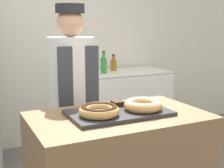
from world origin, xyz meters
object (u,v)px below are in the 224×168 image
(brownie_back_left, at_px, (103,105))
(chest_freezer, at_px, (125,106))
(donut_light_glaze, at_px, (143,104))
(bottle_green, at_px, (104,65))
(bottle_amber, at_px, (113,64))
(serving_tray, at_px, (119,113))
(baker_person, at_px, (72,103))
(brownie_back_right, at_px, (118,103))
(donut_chocolate_glaze, at_px, (99,110))

(brownie_back_left, distance_m, chest_freezer, 2.00)
(donut_light_glaze, distance_m, chest_freezer, 2.05)
(donut_light_glaze, height_order, bottle_green, bottle_green)
(chest_freezer, bearing_deg, bottle_amber, 140.71)
(brownie_back_left, relative_size, bottle_green, 0.27)
(serving_tray, xyz_separation_m, chest_freezer, (0.99, 1.76, -0.48))
(donut_light_glaze, distance_m, bottle_amber, 2.03)
(donut_light_glaze, height_order, baker_person, baker_person)
(brownie_back_left, relative_size, chest_freezer, 0.07)
(brownie_back_left, height_order, bottle_green, bottle_green)
(serving_tray, height_order, brownie_back_right, brownie_back_right)
(brownie_back_right, distance_m, bottle_green, 1.69)
(brownie_back_left, xyz_separation_m, baker_person, (-0.03, 0.55, -0.10))
(brownie_back_left, bearing_deg, donut_chocolate_glaze, -121.55)
(brownie_back_right, relative_size, chest_freezer, 0.07)
(bottle_green, bearing_deg, donut_chocolate_glaze, -115.15)
(brownie_back_right, bearing_deg, donut_light_glaze, -58.45)
(donut_chocolate_glaze, bearing_deg, brownie_back_right, 38.38)
(chest_freezer, height_order, bottle_green, bottle_green)
(donut_chocolate_glaze, relative_size, donut_light_glaze, 1.00)
(baker_person, height_order, chest_freezer, baker_person)
(brownie_back_right, bearing_deg, brownie_back_left, 180.00)
(donut_light_glaze, bearing_deg, bottle_green, 73.63)
(donut_chocolate_glaze, height_order, brownie_back_right, donut_chocolate_glaze)
(brownie_back_left, bearing_deg, bottle_green, 65.56)
(brownie_back_left, xyz_separation_m, chest_freezer, (1.05, 1.63, -0.51))
(donut_light_glaze, relative_size, bottle_amber, 1.20)
(donut_light_glaze, xyz_separation_m, baker_person, (-0.23, 0.71, -0.12))
(chest_freezer, relative_size, bottle_green, 3.93)
(bottle_amber, bearing_deg, donut_chocolate_glaze, -118.38)
(donut_light_glaze, relative_size, bottle_green, 0.91)
(serving_tray, bearing_deg, donut_light_glaze, -14.59)
(donut_light_glaze, bearing_deg, brownie_back_right, 121.55)
(bottle_green, bearing_deg, chest_freezer, 10.22)
(brownie_back_left, relative_size, brownie_back_right, 1.00)
(donut_light_glaze, height_order, chest_freezer, donut_light_glaze)
(baker_person, bearing_deg, donut_light_glaze, -71.75)
(bottle_green, bearing_deg, brownie_back_left, -114.44)
(donut_light_glaze, xyz_separation_m, chest_freezer, (0.84, 1.80, -0.53))
(chest_freezer, relative_size, bottle_amber, 5.15)
(bottle_amber, xyz_separation_m, bottle_green, (-0.21, -0.16, 0.03))
(bottle_amber, bearing_deg, brownie_back_right, -115.29)
(donut_light_glaze, height_order, brownie_back_left, donut_light_glaze)
(serving_tray, relative_size, donut_light_glaze, 2.58)
(donut_light_glaze, bearing_deg, baker_person, 108.25)
(donut_chocolate_glaze, distance_m, bottle_green, 1.92)
(baker_person, relative_size, bottle_green, 6.16)
(serving_tray, xyz_separation_m, baker_person, (-0.08, 0.67, -0.08))
(brownie_back_right, distance_m, baker_person, 0.57)
(brownie_back_left, bearing_deg, brownie_back_right, 0.00)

